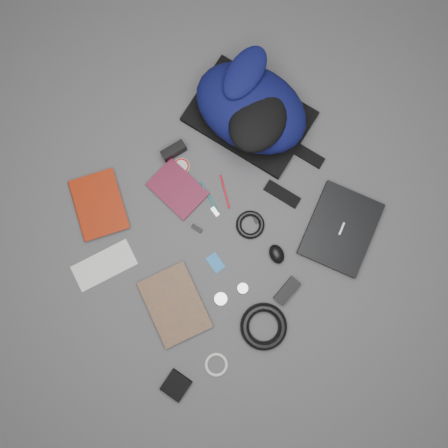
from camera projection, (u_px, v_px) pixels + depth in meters
ground at (224, 225)px, 1.78m from camera, size 4.00×4.00×0.00m
backpack at (251, 108)px, 1.72m from camera, size 0.52×0.61×0.22m
laptop at (341, 229)px, 1.76m from camera, size 0.40×0.38×0.03m
textbook_red at (76, 212)px, 1.77m from camera, size 0.27×0.31×0.03m
comic_book at (151, 316)px, 1.73m from camera, size 0.26×0.32×0.02m
envelope at (104, 265)px, 1.76m from camera, size 0.26×0.15×0.00m
dvd_case at (178, 189)px, 1.79m from camera, size 0.19×0.24×0.02m
compact_camera at (174, 151)px, 1.78m from camera, size 0.11×0.05×0.06m
sticker_disc at (181, 166)px, 1.80m from camera, size 0.09×0.09×0.00m
pen_teal at (209, 197)px, 1.79m from camera, size 0.03×0.14×0.01m
pen_red at (225, 192)px, 1.79m from camera, size 0.06×0.14×0.01m
id_badge at (215, 263)px, 1.76m from camera, size 0.05×0.07×0.00m
usb_black at (197, 228)px, 1.77m from camera, size 0.03×0.05×0.01m
usb_silver at (215, 212)px, 1.78m from camera, size 0.02×0.04×0.01m
key_fob at (257, 218)px, 1.77m from camera, size 0.03×0.04×0.01m
mouse at (277, 254)px, 1.74m from camera, size 0.08×0.09×0.04m
headphone_left at (221, 299)px, 1.74m from camera, size 0.06×0.06×0.01m
headphone_right at (243, 288)px, 1.74m from camera, size 0.05×0.05×0.01m
cable_coil at (250, 225)px, 1.77m from camera, size 0.15×0.15×0.02m
power_brick at (287, 291)px, 1.73m from camera, size 0.12×0.07×0.03m
power_cord_coil at (264, 327)px, 1.71m from camera, size 0.21×0.21×0.04m
pouch at (176, 385)px, 1.70m from camera, size 0.12×0.12×0.02m
white_cable_coil at (216, 365)px, 1.71m from camera, size 0.10×0.10×0.01m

